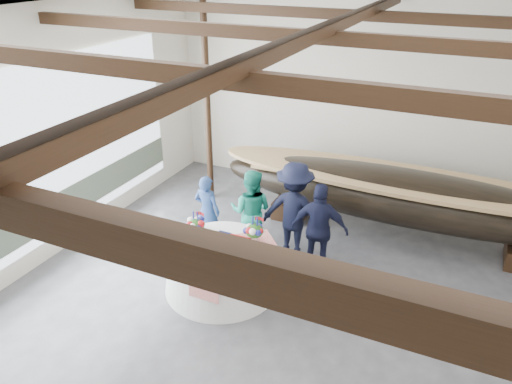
% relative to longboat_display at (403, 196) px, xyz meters
% --- Properties ---
extents(floor, '(10.00, 12.00, 0.01)m').
position_rel_longboat_display_xyz_m(floor, '(-0.83, -4.31, -0.92)').
color(floor, '#3D3D42').
rests_on(floor, ground).
extents(wall_back, '(10.00, 0.02, 4.50)m').
position_rel_longboat_display_xyz_m(wall_back, '(-0.83, 1.69, 1.33)').
color(wall_back, silver).
rests_on(wall_back, ground).
extents(ceiling, '(10.00, 12.00, 0.01)m').
position_rel_longboat_display_xyz_m(ceiling, '(-0.83, -4.31, 3.58)').
color(ceiling, white).
rests_on(ceiling, wall_back).
extents(pavilion_structure, '(9.80, 11.76, 4.50)m').
position_rel_longboat_display_xyz_m(pavilion_structure, '(-0.83, -3.55, 3.09)').
color(pavilion_structure, black).
rests_on(pavilion_structure, ground).
extents(open_bay, '(0.03, 7.00, 3.20)m').
position_rel_longboat_display_xyz_m(open_bay, '(-5.78, -3.31, 0.91)').
color(open_bay, silver).
rests_on(open_bay, ground).
extents(longboat_display, '(7.65, 1.53, 1.43)m').
position_rel_longboat_display_xyz_m(longboat_display, '(0.00, 0.00, 0.00)').
color(longboat_display, black).
rests_on(longboat_display, ground).
extents(banquet_table, '(1.94, 1.94, 0.83)m').
position_rel_longboat_display_xyz_m(banquet_table, '(-2.45, -2.97, -0.50)').
color(banquet_table, white).
rests_on(banquet_table, ground).
extents(tabletop_items, '(1.70, 1.61, 0.40)m').
position_rel_longboat_display_xyz_m(tabletop_items, '(-2.53, -2.80, 0.07)').
color(tabletop_items, red).
rests_on(tabletop_items, banquet_table).
extents(guest_woman_blue, '(0.54, 0.36, 1.46)m').
position_rel_longboat_display_xyz_m(guest_woman_blue, '(-3.36, -1.82, -0.19)').
color(guest_woman_blue, navy).
rests_on(guest_woman_blue, ground).
extents(guest_woman_teal, '(0.91, 0.76, 1.66)m').
position_rel_longboat_display_xyz_m(guest_woman_teal, '(-2.50, -1.67, -0.08)').
color(guest_woman_teal, '#1B8F77').
rests_on(guest_woman_teal, ground).
extents(guest_man_left, '(1.27, 0.79, 1.89)m').
position_rel_longboat_display_xyz_m(guest_man_left, '(-1.70, -1.52, 0.03)').
color(guest_man_left, black).
rests_on(guest_man_left, ground).
extents(guest_man_right, '(1.05, 0.55, 1.72)m').
position_rel_longboat_display_xyz_m(guest_man_right, '(-1.12, -1.80, -0.06)').
color(guest_man_right, black).
rests_on(guest_man_right, ground).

